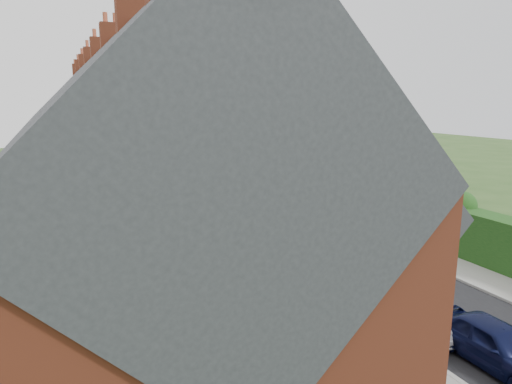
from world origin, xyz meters
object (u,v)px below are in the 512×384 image
car_beige (190,175)px  car_silver_b (302,234)px  horse_cart (264,192)px  car_silver_a (407,309)px  car_green (236,206)px  horse (274,204)px  car_grey (166,167)px  lamppost (390,185)px  car_red (216,189)px  car_navy (495,344)px  car_white (279,225)px

car_beige → car_silver_b: bearing=-80.9°
horse_cart → car_silver_a: bearing=-99.1°
car_green → car_silver_b: bearing=-72.8°
car_beige → horse_cart: size_ratio=1.71×
car_silver_b → horse: (1.98, 7.40, -0.08)m
car_grey → car_silver_a: bearing=-77.8°
horse_cart → lamppost: bearing=-73.4°
car_beige → horse: 14.32m
car_red → car_beige: 7.15m
car_navy → horse: car_navy is taller
car_silver_b → car_grey: car_silver_b is taller
car_beige → horse_cart: 12.57m
car_navy → horse_cart: bearing=84.0°
car_grey → car_red: bearing=-73.7°
car_grey → horse_cart: horse_cart is taller
car_navy → car_red: size_ratio=0.98×
car_white → horse: (2.24, 5.16, -0.06)m
car_grey → car_navy: bearing=-76.6°
car_silver_a → car_grey: 37.20m
car_red → car_grey: bearing=99.4°
car_green → car_grey: (-0.04, 20.40, -0.12)m
car_silver_b → car_green: 7.65m
horse_cart → horse: bearing=-90.0°
car_navy → car_silver_b: car_silver_b is taller
car_silver_a → car_beige: (0.86, 30.76, 0.04)m
car_grey → car_silver_b: bearing=-75.8°
car_green → car_beige: car_green is taller
car_red → car_beige: (-0.13, 7.15, 0.02)m
car_silver_b → car_red: car_silver_b is taller
car_beige → horse_cart: bearing=-71.7°
car_navy → car_white: bearing=90.1°
car_silver_a → horse_cart: bearing=94.2°
car_navy → horse: 19.68m
lamppost → car_grey: bearing=101.6°
car_silver_a → car_grey: (0.04, 37.20, -0.00)m
car_silver_a → car_white: bearing=99.8°
horse → car_beige: bearing=-57.5°
car_red → lamppost: bearing=-66.6°
car_green → car_grey: car_green is taller
car_navy → horse_cart: (2.17, 21.34, 0.54)m
car_navy → horse_cart: size_ratio=1.37×
car_navy → car_silver_a: (-0.78, 2.96, -0.02)m
car_green → horse: car_green is taller
car_white → car_red: car_white is taller
car_silver_b → horse: size_ratio=3.37×
car_red → car_silver_a: bearing=-87.0°
car_navy → horse: (2.17, 19.56, -0.01)m
car_green → horse_cart: 3.30m
lamppost → car_beige: lamppost is taller
lamppost → car_beige: (-5.13, 22.56, -2.58)m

